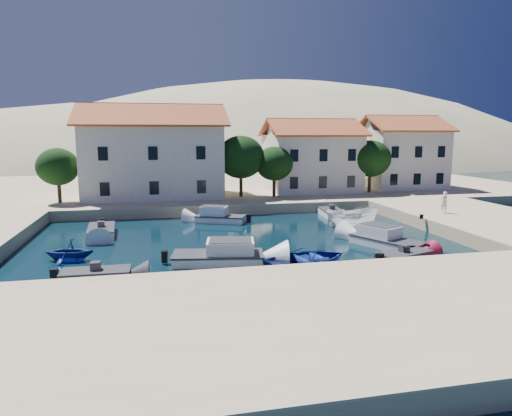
# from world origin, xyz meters

# --- Properties ---
(ground) EXTENTS (400.00, 400.00, 0.00)m
(ground) POSITION_xyz_m (0.00, 0.00, 0.00)
(ground) COLOR black
(ground) RESTS_ON ground
(quay_south) EXTENTS (52.00, 12.00, 1.00)m
(quay_south) POSITION_xyz_m (0.00, -6.00, 0.50)
(quay_south) COLOR tan
(quay_south) RESTS_ON ground
(quay_east) EXTENTS (11.00, 20.00, 1.00)m
(quay_east) POSITION_xyz_m (20.50, 10.00, 0.50)
(quay_east) COLOR tan
(quay_east) RESTS_ON ground
(quay_north) EXTENTS (80.00, 36.00, 1.00)m
(quay_north) POSITION_xyz_m (2.00, 38.00, 0.50)
(quay_north) COLOR tan
(quay_north) RESTS_ON ground
(hills) EXTENTS (254.00, 176.00, 99.00)m
(hills) POSITION_xyz_m (20.64, 123.62, -23.40)
(hills) COLOR tan
(hills) RESTS_ON ground
(building_left) EXTENTS (14.70, 9.45, 9.70)m
(building_left) POSITION_xyz_m (-6.00, 28.00, 5.94)
(building_left) COLOR beige
(building_left) RESTS_ON quay_north
(building_mid) EXTENTS (10.50, 8.40, 8.30)m
(building_mid) POSITION_xyz_m (12.00, 29.00, 5.22)
(building_mid) COLOR beige
(building_mid) RESTS_ON quay_north
(building_right) EXTENTS (9.45, 8.40, 8.80)m
(building_right) POSITION_xyz_m (24.00, 30.00, 5.47)
(building_right) COLOR beige
(building_right) RESTS_ON quay_north
(trees) EXTENTS (37.30, 5.30, 6.45)m
(trees) POSITION_xyz_m (4.51, 25.46, 4.84)
(trees) COLOR #382314
(trees) RESTS_ON quay_north
(bollards) EXTENTS (29.36, 9.56, 0.30)m
(bollards) POSITION_xyz_m (2.80, 3.87, 1.15)
(bollards) COLOR black
(bollards) RESTS_ON ground
(motorboat_grey_sw) EXTENTS (3.54, 1.63, 1.25)m
(motorboat_grey_sw) POSITION_xyz_m (-8.96, 2.36, 0.30)
(motorboat_grey_sw) COLOR #36373B
(motorboat_grey_sw) RESTS_ON ground
(cabin_cruiser_south) EXTENTS (5.69, 3.16, 1.60)m
(cabin_cruiser_south) POSITION_xyz_m (-2.26, 4.35, 0.48)
(cabin_cruiser_south) COLOR white
(cabin_cruiser_south) RESTS_ON ground
(rowboat_south) EXTENTS (6.17, 5.13, 1.10)m
(rowboat_south) POSITION_xyz_m (2.85, 2.73, 0.00)
(rowboat_south) COLOR navy
(rowboat_south) RESTS_ON ground
(motorboat_red_se) EXTENTS (3.80, 2.61, 1.25)m
(motorboat_red_se) POSITION_xyz_m (8.77, 2.30, 0.30)
(motorboat_red_se) COLOR maroon
(motorboat_red_se) RESTS_ON ground
(cabin_cruiser_east) EXTENTS (4.08, 5.50, 1.60)m
(cabin_cruiser_east) POSITION_xyz_m (9.56, 5.83, 0.48)
(cabin_cruiser_east) COLOR white
(cabin_cruiser_east) RESTS_ON ground
(boat_east) EXTENTS (4.66, 1.80, 1.79)m
(boat_east) POSITION_xyz_m (10.18, 12.91, 0.00)
(boat_east) COLOR white
(boat_east) RESTS_ON ground
(motorboat_white_ne) EXTENTS (2.21, 4.05, 1.25)m
(motorboat_white_ne) POSITION_xyz_m (10.27, 17.83, 0.29)
(motorboat_white_ne) COLOR white
(motorboat_white_ne) RESTS_ON ground
(rowboat_west) EXTENTS (3.36, 3.05, 1.54)m
(rowboat_west) POSITION_xyz_m (-11.04, 6.81, 0.00)
(rowboat_west) COLOR navy
(rowboat_west) RESTS_ON ground
(motorboat_white_west) EXTENTS (2.24, 4.51, 1.25)m
(motorboat_white_west) POSITION_xyz_m (-9.98, 13.97, 0.29)
(motorboat_white_west) COLOR white
(motorboat_white_west) RESTS_ON ground
(cabin_cruiser_north) EXTENTS (4.63, 3.32, 1.60)m
(cabin_cruiser_north) POSITION_xyz_m (-0.38, 16.85, 0.48)
(cabin_cruiser_north) COLOR white
(cabin_cruiser_north) RESTS_ON ground
(pedestrian) EXTENTS (0.68, 0.45, 1.84)m
(pedestrian) POSITION_xyz_m (18.01, 11.98, 1.92)
(pedestrian) COLOR silver
(pedestrian) RESTS_ON quay_east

